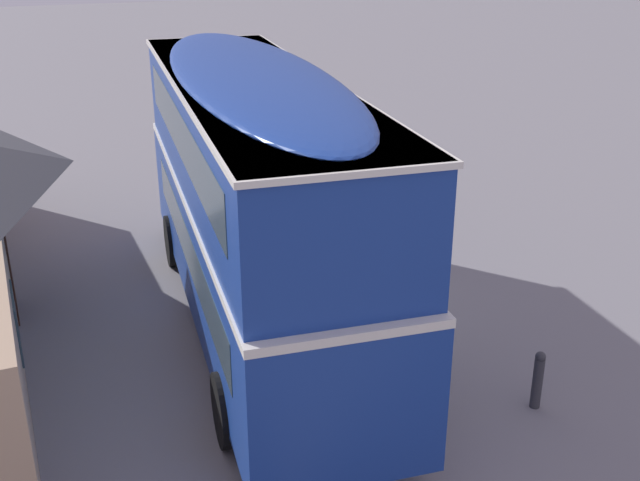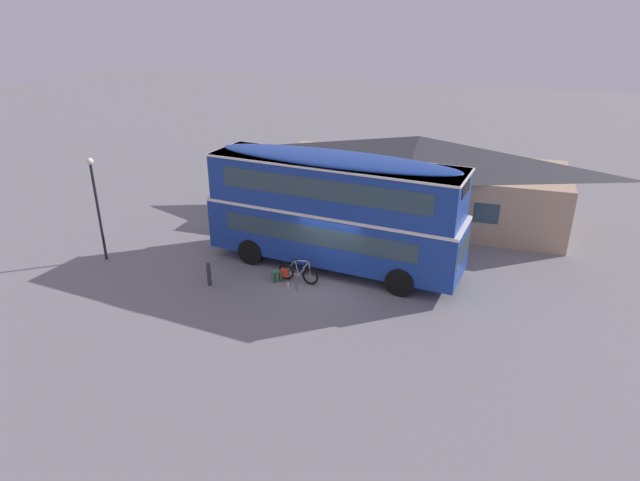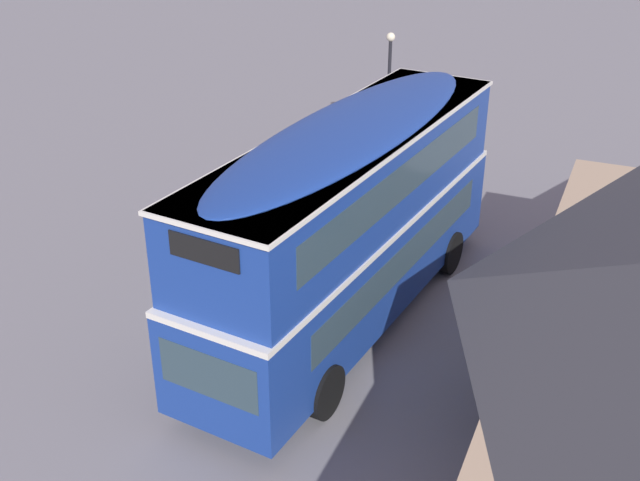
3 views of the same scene
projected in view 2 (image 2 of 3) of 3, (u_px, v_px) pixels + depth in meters
ground_plane at (327, 283)px, 21.33m from camera, size 120.00×120.00×0.00m
double_decker_bus at (334, 207)px, 21.64m from camera, size 10.58×3.24×4.79m
touring_bicycle at (297, 273)px, 21.31m from camera, size 1.73×0.46×1.04m
backpack_on_ground at (276, 275)px, 21.38m from camera, size 0.40×0.39×0.51m
water_bottle_clear_plastic at (288, 284)px, 21.00m from camera, size 0.07×0.07×0.26m
water_bottle_blue_sports at (296, 288)px, 20.74m from camera, size 0.07×0.07×0.25m
pub_building at (417, 177)px, 27.11m from camera, size 14.75×6.42×4.20m
street_lamp at (96, 198)px, 22.26m from camera, size 0.28×0.28×4.44m
kerb_bollard at (209, 273)px, 21.01m from camera, size 0.16×0.16×0.97m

